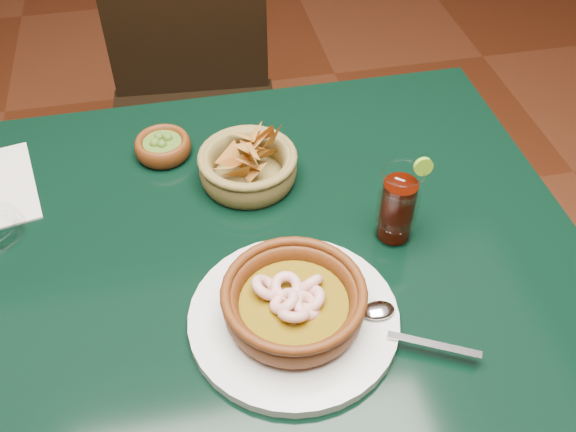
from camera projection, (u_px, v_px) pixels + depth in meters
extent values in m
cube|color=black|center=(199.00, 256.00, 1.01)|extent=(1.20, 0.80, 0.04)
cylinder|color=black|center=(416.00, 221.00, 1.59)|extent=(0.06, 0.06, 0.71)
cube|color=black|center=(196.00, 138.00, 1.65)|extent=(0.46, 0.46, 0.04)
cylinder|color=black|center=(136.00, 259.00, 1.66)|extent=(0.04, 0.04, 0.46)
cylinder|color=black|center=(278.00, 245.00, 1.70)|extent=(0.04, 0.04, 0.46)
cylinder|color=black|center=(141.00, 166.00, 1.92)|extent=(0.04, 0.04, 0.46)
cylinder|color=black|center=(263.00, 156.00, 1.96)|extent=(0.04, 0.04, 0.46)
cube|color=black|center=(184.00, 12.00, 1.61)|extent=(0.41, 0.06, 0.45)
cylinder|color=silver|center=(294.00, 318.00, 0.89)|extent=(0.29, 0.29, 0.02)
cylinder|color=#4E220B|center=(294.00, 313.00, 0.88)|extent=(0.17, 0.17, 0.01)
torus|color=#4E220B|center=(294.00, 303.00, 0.87)|extent=(0.22, 0.22, 0.04)
torus|color=#4E220B|center=(294.00, 292.00, 0.85)|extent=(0.20, 0.20, 0.01)
cylinder|color=#674E0B|center=(294.00, 303.00, 0.87)|extent=(0.15, 0.15, 0.01)
torus|color=beige|center=(310.00, 299.00, 0.86)|extent=(0.05, 0.05, 0.04)
torus|color=beige|center=(309.00, 285.00, 0.88)|extent=(0.06, 0.05, 0.05)
torus|color=beige|center=(286.00, 287.00, 0.87)|extent=(0.06, 0.06, 0.04)
torus|color=beige|center=(266.00, 287.00, 0.87)|extent=(0.05, 0.05, 0.04)
torus|color=beige|center=(284.00, 301.00, 0.85)|extent=(0.05, 0.05, 0.04)
torus|color=beige|center=(294.00, 313.00, 0.84)|extent=(0.06, 0.06, 0.04)
torus|color=beige|center=(306.00, 306.00, 0.86)|extent=(0.06, 0.06, 0.05)
cube|color=silver|center=(434.00, 345.00, 0.85)|extent=(0.12, 0.07, 0.00)
ellipsoid|color=silver|center=(378.00, 310.00, 0.88)|extent=(0.05, 0.03, 0.01)
cylinder|color=olive|center=(249.00, 178.00, 1.10)|extent=(0.14, 0.14, 0.01)
torus|color=olive|center=(248.00, 168.00, 1.09)|extent=(0.20, 0.20, 0.06)
torus|color=olive|center=(247.00, 157.00, 1.07)|extent=(0.17, 0.17, 0.01)
cone|color=#B16D26|center=(248.00, 161.00, 1.07)|extent=(0.07, 0.08, 0.05)
cone|color=#B16D26|center=(266.00, 152.00, 1.11)|extent=(0.08, 0.04, 0.08)
cone|color=#B16D26|center=(243.00, 163.00, 1.08)|extent=(0.08, 0.06, 0.06)
cone|color=#B16D26|center=(252.00, 172.00, 1.08)|extent=(0.06, 0.07, 0.04)
cone|color=#B16D26|center=(249.00, 149.00, 1.08)|extent=(0.06, 0.06, 0.04)
cone|color=#B16D26|center=(272.00, 138.00, 1.07)|extent=(0.07, 0.05, 0.08)
cone|color=#B16D26|center=(244.00, 136.00, 1.10)|extent=(0.07, 0.06, 0.05)
cone|color=#B16D26|center=(254.00, 159.00, 1.04)|extent=(0.03, 0.08, 0.08)
cone|color=#B16D26|center=(226.00, 167.00, 1.07)|extent=(0.07, 0.06, 0.05)
cone|color=#B16D26|center=(252.00, 135.00, 1.09)|extent=(0.06, 0.08, 0.07)
cone|color=#B16D26|center=(251.00, 153.00, 1.09)|extent=(0.08, 0.02, 0.08)
cone|color=#B16D26|center=(248.00, 148.00, 1.05)|extent=(0.06, 0.07, 0.04)
cone|color=#B16D26|center=(231.00, 157.00, 1.08)|extent=(0.08, 0.04, 0.07)
cone|color=#B16D26|center=(258.00, 137.00, 1.09)|extent=(0.06, 0.07, 0.05)
cone|color=#B16D26|center=(239.00, 172.00, 1.03)|extent=(0.09, 0.04, 0.08)
cone|color=#B16D26|center=(265.00, 134.00, 1.08)|extent=(0.08, 0.05, 0.07)
cylinder|color=#4E220B|center=(164.00, 153.00, 1.15)|extent=(0.08, 0.08, 0.01)
torus|color=#4E220B|center=(163.00, 146.00, 1.14)|extent=(0.12, 0.12, 0.04)
cylinder|color=#314E14|center=(162.00, 144.00, 1.14)|extent=(0.07, 0.07, 0.01)
sphere|color=#314E14|center=(159.00, 137.00, 1.14)|extent=(0.02, 0.02, 0.02)
sphere|color=#314E14|center=(154.00, 144.00, 1.13)|extent=(0.02, 0.02, 0.02)
sphere|color=#314E14|center=(168.00, 138.00, 1.14)|extent=(0.02, 0.02, 0.02)
sphere|color=#314E14|center=(162.00, 145.00, 1.13)|extent=(0.02, 0.02, 0.02)
sphere|color=#314E14|center=(155.00, 142.00, 1.13)|extent=(0.02, 0.02, 0.02)
cylinder|color=white|center=(393.00, 233.00, 1.01)|extent=(0.06, 0.06, 0.01)
torus|color=white|center=(398.00, 205.00, 0.97)|extent=(0.13, 0.13, 0.07)
cylinder|color=black|center=(397.00, 210.00, 0.98)|extent=(0.05, 0.05, 0.11)
cube|color=silver|center=(400.00, 183.00, 0.95)|extent=(0.02, 0.02, 0.02)
cube|color=silver|center=(397.00, 196.00, 0.95)|extent=(0.02, 0.02, 0.02)
cube|color=silver|center=(405.00, 184.00, 0.95)|extent=(0.02, 0.02, 0.02)
torus|color=white|center=(403.00, 172.00, 0.92)|extent=(0.06, 0.06, 0.00)
cylinder|color=#6EA61E|center=(423.00, 167.00, 0.92)|extent=(0.03, 0.01, 0.03)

